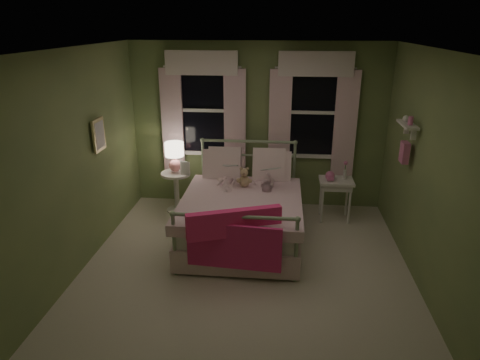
# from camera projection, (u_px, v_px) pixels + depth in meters

# --- Properties ---
(room_shell) EXTENTS (4.20, 4.20, 4.20)m
(room_shell) POSITION_uv_depth(u_px,v_px,m) (246.00, 170.00, 4.80)
(room_shell) COLOR beige
(room_shell) RESTS_ON ground
(bed) EXTENTS (1.58, 2.04, 1.18)m
(bed) POSITION_uv_depth(u_px,v_px,m) (243.00, 213.00, 5.89)
(bed) COLOR white
(bed) RESTS_ON ground
(pink_throw) EXTENTS (1.10, 0.47, 0.71)m
(pink_throw) POSITION_uv_depth(u_px,v_px,m) (234.00, 233.00, 4.85)
(pink_throw) COLOR #FD317C
(pink_throw) RESTS_ON bed
(child_left) EXTENTS (0.32, 0.24, 0.80)m
(child_left) POSITION_uv_depth(u_px,v_px,m) (226.00, 163.00, 6.10)
(child_left) COLOR #F7D1DD
(child_left) RESTS_ON bed
(child_right) EXTENTS (0.35, 0.29, 0.68)m
(child_right) POSITION_uv_depth(u_px,v_px,m) (265.00, 168.00, 6.07)
(child_right) COLOR #F7D1DD
(child_right) RESTS_ON bed
(book_left) EXTENTS (0.20, 0.12, 0.26)m
(book_left) POSITION_uv_depth(u_px,v_px,m) (224.00, 169.00, 5.87)
(book_left) COLOR beige
(book_left) RESTS_ON child_left
(book_right) EXTENTS (0.23, 0.19, 0.26)m
(book_right) POSITION_uv_depth(u_px,v_px,m) (264.00, 173.00, 5.84)
(book_right) COLOR beige
(book_right) RESTS_ON child_right
(teddy_bear) EXTENTS (0.22, 0.17, 0.30)m
(teddy_bear) POSITION_uv_depth(u_px,v_px,m) (244.00, 179.00, 5.99)
(teddy_bear) COLOR tan
(teddy_bear) RESTS_ON bed
(nightstand_left) EXTENTS (0.46, 0.46, 0.65)m
(nightstand_left) POSITION_uv_depth(u_px,v_px,m) (176.00, 186.00, 6.74)
(nightstand_left) COLOR white
(nightstand_left) RESTS_ON ground
(table_lamp) EXTENTS (0.29, 0.29, 0.46)m
(table_lamp) POSITION_uv_depth(u_px,v_px,m) (175.00, 154.00, 6.55)
(table_lamp) COLOR pink
(table_lamp) RESTS_ON nightstand_left
(book_nightstand) EXTENTS (0.22, 0.26, 0.02)m
(book_nightstand) POSITION_uv_depth(u_px,v_px,m) (181.00, 174.00, 6.57)
(book_nightstand) COLOR beige
(book_nightstand) RESTS_ON nightstand_left
(nightstand_right) EXTENTS (0.50, 0.40, 0.64)m
(nightstand_right) POSITION_uv_depth(u_px,v_px,m) (336.00, 186.00, 6.40)
(nightstand_right) COLOR white
(nightstand_right) RESTS_ON ground
(pink_toy) EXTENTS (0.14, 0.19, 0.14)m
(pink_toy) POSITION_uv_depth(u_px,v_px,m) (330.00, 176.00, 6.35)
(pink_toy) COLOR pink
(pink_toy) RESTS_ON nightstand_right
(bud_vase) EXTENTS (0.06, 0.06, 0.28)m
(bud_vase) POSITION_uv_depth(u_px,v_px,m) (345.00, 170.00, 6.35)
(bud_vase) COLOR white
(bud_vase) RESTS_ON nightstand_right
(window_left) EXTENTS (1.34, 0.13, 1.96)m
(window_left) POSITION_uv_depth(u_px,v_px,m) (203.00, 106.00, 6.66)
(window_left) COLOR black
(window_left) RESTS_ON room_shell
(window_right) EXTENTS (1.34, 0.13, 1.96)m
(window_right) POSITION_uv_depth(u_px,v_px,m) (313.00, 108.00, 6.50)
(window_right) COLOR black
(window_right) RESTS_ON room_shell
(wall_shelf) EXTENTS (0.15, 0.50, 0.60)m
(wall_shelf) POSITION_uv_depth(u_px,v_px,m) (406.00, 139.00, 5.20)
(wall_shelf) COLOR white
(wall_shelf) RESTS_ON room_shell
(framed_picture) EXTENTS (0.03, 0.32, 0.42)m
(framed_picture) POSITION_uv_depth(u_px,v_px,m) (99.00, 135.00, 5.47)
(framed_picture) COLOR beige
(framed_picture) RESTS_ON room_shell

